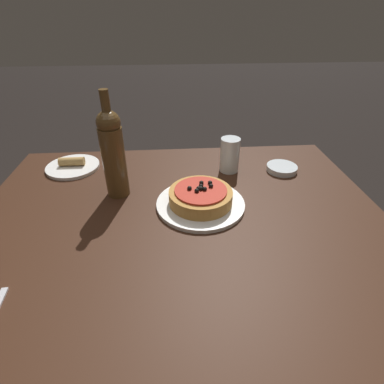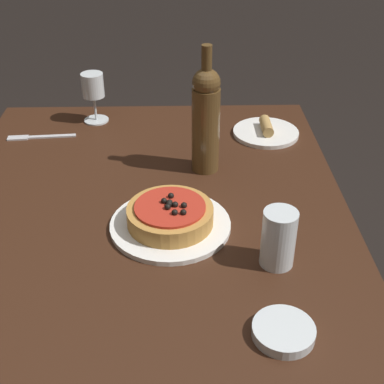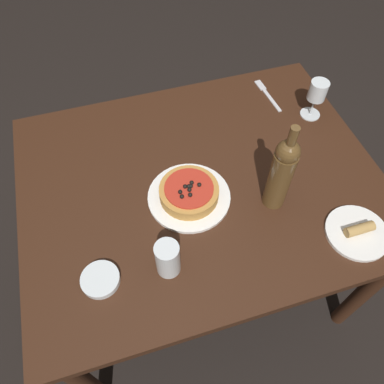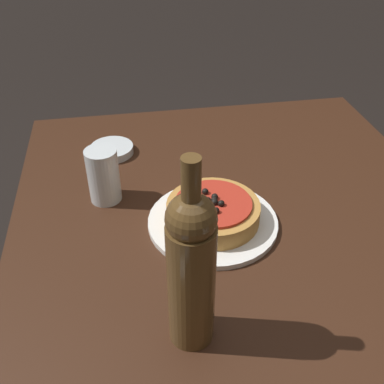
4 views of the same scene
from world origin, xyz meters
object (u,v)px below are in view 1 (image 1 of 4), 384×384
dinner_plate (200,204)px  side_plate (73,166)px  dining_table (182,242)px  wine_bottle (113,152)px  side_bowl (282,168)px  water_cup (230,155)px  pizza (201,196)px

dinner_plate → side_plate: bearing=-31.5°
dining_table → wine_bottle: size_ratio=3.65×
dining_table → side_bowl: (-0.39, -0.26, 0.10)m
wine_bottle → side_bowl: 0.61m
water_cup → side_plate: (0.58, -0.06, -0.05)m
dinner_plate → wine_bottle: 0.31m
side_bowl → dining_table: bearing=34.2°
wine_bottle → side_plate: 0.31m
dining_table → water_cup: water_cup is taller
dinner_plate → dining_table: bearing=44.3°
dining_table → wine_bottle: 0.35m
pizza → side_plate: size_ratio=0.99×
dinner_plate → side_bowl: 0.38m
wine_bottle → side_bowl: bearing=-169.2°
wine_bottle → side_bowl: (-0.58, -0.11, -0.14)m
dining_table → water_cup: bearing=-124.2°
dining_table → side_plate: side_plate is taller
wine_bottle → side_plate: size_ratio=1.72×
dinner_plate → side_plate: size_ratio=1.40×
water_cup → side_plate: bearing=-5.9°
side_bowl → water_cup: bearing=-5.3°
dining_table → side_bowl: size_ratio=10.95×
pizza → water_cup: size_ratio=1.54×
wine_bottle → side_bowl: wine_bottle is taller
dining_table → dinner_plate: size_ratio=4.49×
pizza → wine_bottle: wine_bottle is taller
wine_bottle → water_cup: 0.42m
wine_bottle → side_plate: (0.20, -0.19, -0.14)m
pizza → wine_bottle: (0.26, -0.09, 0.11)m
side_plate → water_cup: bearing=174.1°
dinner_plate → pizza: bearing=-114.5°
water_cup → side_plate: size_ratio=0.65×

